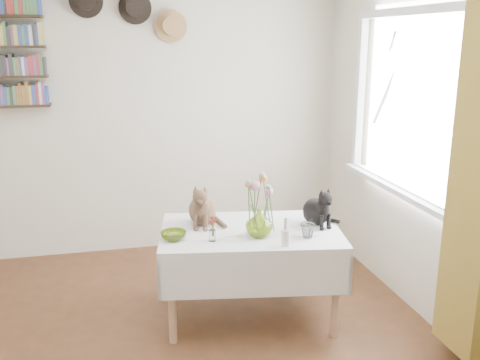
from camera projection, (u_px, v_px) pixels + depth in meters
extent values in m
cube|color=#EFE5CC|center=(123.00, 118.00, 4.82)|extent=(4.04, 0.04, 2.54)
cube|color=white|center=(408.00, 103.00, 3.82)|extent=(0.01, 1.40, 1.20)
cube|color=white|center=(415.00, 11.00, 3.66)|extent=(0.06, 1.52, 0.06)
cube|color=white|center=(401.00, 188.00, 3.98)|extent=(0.06, 1.52, 0.06)
cube|color=white|center=(473.00, 117.00, 3.13)|extent=(0.06, 0.06, 1.20)
cube|color=white|center=(362.00, 93.00, 4.50)|extent=(0.06, 0.06, 1.20)
cube|color=white|center=(397.00, 188.00, 3.97)|extent=(0.12, 1.50, 0.04)
cube|color=brown|center=(477.00, 184.00, 3.03)|extent=(0.12, 0.38, 2.10)
cube|color=white|center=(251.00, 233.00, 3.72)|extent=(1.35, 0.99, 0.05)
cylinder|color=tan|center=(172.00, 300.00, 3.46)|extent=(0.05, 0.05, 0.61)
cylinder|color=tan|center=(336.00, 295.00, 3.53)|extent=(0.05, 0.05, 0.61)
cylinder|color=tan|center=(176.00, 261.00, 4.07)|extent=(0.05, 0.05, 0.61)
cylinder|color=tan|center=(316.00, 257.00, 4.15)|extent=(0.05, 0.05, 0.61)
imported|color=#A8C53E|center=(259.00, 223.00, 3.56)|extent=(0.23, 0.23, 0.19)
imported|color=#A8C53E|center=(174.00, 236.00, 3.52)|extent=(0.23, 0.23, 0.05)
imported|color=white|center=(308.00, 230.00, 3.56)|extent=(0.11, 0.11, 0.09)
cylinder|color=white|center=(285.00, 238.00, 3.40)|extent=(0.05, 0.05, 0.11)
cylinder|color=white|center=(286.00, 224.00, 3.38)|extent=(0.02, 0.02, 0.08)
cylinder|color=white|center=(212.00, 236.00, 3.49)|extent=(0.05, 0.05, 0.08)
cone|color=white|center=(314.00, 222.00, 3.75)|extent=(0.05, 0.05, 0.07)
sphere|color=beige|center=(314.00, 217.00, 3.74)|extent=(0.03, 0.03, 0.03)
cylinder|color=#4C7233|center=(255.00, 208.00, 3.54)|extent=(0.01, 0.01, 0.30)
sphere|color=pink|center=(255.00, 186.00, 3.50)|extent=(0.07, 0.07, 0.07)
cylinder|color=#4C7233|center=(266.00, 211.00, 3.53)|extent=(0.01, 0.01, 0.26)
sphere|color=pink|center=(266.00, 192.00, 3.50)|extent=(0.06, 0.06, 0.06)
cylinder|color=#4C7233|center=(267.00, 203.00, 3.57)|extent=(0.01, 0.01, 0.34)
sphere|color=orange|center=(267.00, 178.00, 3.53)|extent=(0.06, 0.06, 0.06)
cylinder|color=#4C7233|center=(249.00, 206.00, 3.56)|extent=(0.01, 0.01, 0.31)
sphere|color=orange|center=(249.00, 183.00, 3.52)|extent=(0.05, 0.05, 0.05)
cylinder|color=#4C7233|center=(257.00, 200.00, 3.57)|extent=(0.01, 0.01, 0.37)
sphere|color=#999E93|center=(258.00, 174.00, 3.52)|extent=(0.04, 0.04, 0.04)
cylinder|color=#4C7233|center=(253.00, 207.00, 3.49)|extent=(0.01, 0.01, 0.33)
sphere|color=#999E93|center=(253.00, 183.00, 3.45)|extent=(0.04, 0.04, 0.04)
cylinder|color=#4C7233|center=(271.00, 209.00, 3.51)|extent=(0.01, 0.01, 0.29)
sphere|color=#999E93|center=(272.00, 188.00, 3.48)|extent=(0.04, 0.04, 0.04)
cylinder|color=black|center=(86.00, 1.00, 4.45)|extent=(0.28, 0.02, 0.28)
cylinder|color=black|center=(86.00, 0.00, 4.42)|extent=(0.16, 0.08, 0.16)
cylinder|color=black|center=(135.00, 8.00, 4.56)|extent=(0.28, 0.02, 0.28)
cylinder|color=black|center=(135.00, 7.00, 4.52)|extent=(0.16, 0.08, 0.16)
cylinder|color=tan|center=(171.00, 26.00, 4.66)|extent=(0.28, 0.02, 0.28)
cylinder|color=tan|center=(171.00, 26.00, 4.62)|extent=(0.16, 0.08, 0.16)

